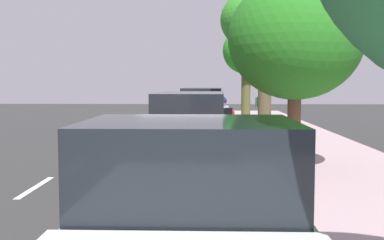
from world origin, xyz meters
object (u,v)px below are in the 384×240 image
(bicycle_at_curb, at_px, (216,137))
(pedestrian_on_phone, at_px, (261,105))
(fire_hydrant, at_px, (232,119))
(cyclist_with_backpack, at_px, (223,118))
(street_tree_far_end, at_px, (265,22))
(street_tree_corner, at_px, (246,53))
(parked_sedan_green_far, at_px, (203,107))
(parked_suv_tan_mid, at_px, (203,110))
(parked_suv_red_second, at_px, (191,130))
(street_tree_mid_block, at_px, (295,39))

(bicycle_at_curb, bearing_deg, pedestrian_on_phone, 75.00)
(fire_hydrant, bearing_deg, cyclist_with_backpack, -95.70)
(street_tree_far_end, bearing_deg, street_tree_corner, 90.00)
(parked_sedan_green_far, bearing_deg, parked_suv_tan_mid, -89.90)
(parked_suv_red_second, height_order, bicycle_at_curb, parked_suv_red_second)
(street_tree_far_end, relative_size, pedestrian_on_phone, 3.57)
(parked_suv_red_second, xyz_separation_m, fire_hydrant, (1.65, 10.47, -0.48))
(parked_sedan_green_far, xyz_separation_m, fire_hydrant, (1.38, -5.97, -0.20))
(parked_suv_tan_mid, relative_size, parked_sedan_green_far, 1.08)
(parked_suv_red_second, xyz_separation_m, parked_suv_tan_mid, (0.28, 9.13, 0.00))
(parked_suv_red_second, bearing_deg, bicycle_at_curb, 79.74)
(cyclist_with_backpack, bearing_deg, street_tree_corner, 81.04)
(street_tree_mid_block, height_order, street_tree_corner, street_tree_corner)
(parked_sedan_green_far, height_order, bicycle_at_curb, parked_sedan_green_far)
(parked_suv_tan_mid, height_order, fire_hydrant, parked_suv_tan_mid)
(bicycle_at_curb, xyz_separation_m, cyclist_with_backpack, (0.22, -0.46, 0.70))
(parked_suv_red_second, relative_size, bicycle_at_curb, 3.55)
(pedestrian_on_phone, bearing_deg, street_tree_corner, -155.49)
(pedestrian_on_phone, height_order, fire_hydrant, pedestrian_on_phone)
(parked_suv_tan_mid, relative_size, fire_hydrant, 5.71)
(parked_suv_red_second, xyz_separation_m, bicycle_at_curb, (0.75, 4.16, -0.64))
(parked_suv_red_second, relative_size, street_tree_far_end, 0.86)
(parked_sedan_green_far, xyz_separation_m, street_tree_far_end, (2.27, -10.97, 3.64))
(parked_sedan_green_far, bearing_deg, fire_hydrant, -76.97)
(parked_suv_tan_mid, relative_size, street_tree_mid_block, 1.03)
(parked_suv_red_second, height_order, parked_suv_tan_mid, same)
(cyclist_with_backpack, bearing_deg, fire_hydrant, 84.30)
(street_tree_mid_block, distance_m, pedestrian_on_phone, 14.64)
(parked_suv_red_second, xyz_separation_m, pedestrian_on_phone, (3.38, 13.98, -0.03))
(pedestrian_on_phone, bearing_deg, parked_suv_tan_mid, -122.64)
(pedestrian_on_phone, bearing_deg, bicycle_at_curb, -105.00)
(parked_suv_red_second, relative_size, parked_suv_tan_mid, 0.99)
(street_tree_corner, bearing_deg, bicycle_at_curb, -100.69)
(street_tree_corner, relative_size, pedestrian_on_phone, 3.20)
(pedestrian_on_phone, bearing_deg, parked_sedan_green_far, 141.72)
(street_tree_far_end, bearing_deg, cyclist_with_backpack, -131.30)
(street_tree_mid_block, height_order, street_tree_far_end, street_tree_far_end)
(street_tree_corner, xyz_separation_m, pedestrian_on_phone, (0.85, 0.39, -2.78))
(parked_suv_red_second, xyz_separation_m, street_tree_corner, (2.53, 13.59, 2.75))
(parked_sedan_green_far, distance_m, cyclist_with_backpack, 12.76)
(bicycle_at_curb, distance_m, street_tree_corner, 10.18)
(bicycle_at_curb, xyz_separation_m, street_tree_mid_block, (1.78, -4.61, 2.90))
(parked_suv_red_second, xyz_separation_m, street_tree_far_end, (2.53, 5.47, 3.36))
(parked_sedan_green_far, distance_m, pedestrian_on_phone, 3.98)
(bicycle_at_curb, bearing_deg, parked_suv_red_second, -100.26)
(street_tree_mid_block, relative_size, fire_hydrant, 5.54)
(street_tree_mid_block, bearing_deg, bicycle_at_curb, 111.11)
(street_tree_far_end, bearing_deg, bicycle_at_curb, -143.59)
(parked_suv_red_second, relative_size, street_tree_corner, 0.96)
(parked_suv_tan_mid, height_order, street_tree_mid_block, street_tree_mid_block)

